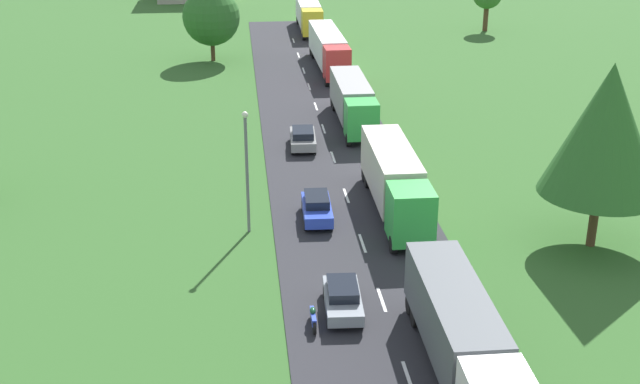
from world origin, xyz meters
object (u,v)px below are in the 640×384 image
Objects in this scene: car_second at (343,298)px; car_fourth at (303,138)px; truck_fifth at (309,14)px; tree_pine at (606,130)px; car_third at (317,207)px; lamppost_second at (247,166)px; tree_birch at (211,17)px; truck_second at (395,180)px; truck_fourth at (329,48)px; truck_lead at (461,335)px; motorcycle_courier at (313,317)px; truck_third at (353,100)px.

car_fourth is (0.06, 24.17, 0.04)m from car_second.
truck_fifth is 63.05m from tree_pine.
car_third is 17.17m from tree_pine.
lamppost_second is 43.67m from tree_birch.
truck_second is 0.84× the size of truck_fourth.
truck_fifth is at bearing 99.73° from tree_pine.
motorcycle_courier is at bearing 141.59° from truck_lead.
car_third is (-4.79, -18.65, -1.21)m from truck_third.
truck_fifth is (-0.16, 38.32, 0.02)m from truck_third.
tree_birch reaches higher than car_second.
motorcycle_courier is (-1.63, -25.43, -0.31)m from car_fourth.
truck_second is 2.96× the size of car_second.
tree_birch reaches higher than truck_lead.
truck_second is 1.05× the size of truck_third.
lamppost_second reaches higher than car_fourth.
truck_third is 31.50m from motorcycle_courier.
tree_birch is (-11.89, 5.01, 2.49)m from truck_fourth.
lamppost_second is 0.70× the size of tree_pine.
truck_fourth is at bearing 82.79° from motorcycle_courier.
tree_pine reaches higher than lamppost_second.
truck_third is 26.31m from tree_pine.
truck_second is at bearing 11.52° from lamppost_second.
tree_birch is (-7.18, 53.34, 3.87)m from car_second.
truck_second is 12.73m from tree_pine.
car_third is (-0.19, 10.94, 0.06)m from car_second.
car_second is at bearing -89.03° from car_third.
truck_fifth is at bearing 85.02° from motorcycle_courier.
truck_second is 14.42m from motorcycle_courier.
truck_third is 2.82× the size of car_second.
truck_fourth is 24.65m from car_fourth.
truck_fourth is 37.74m from car_third.
car_fourth is (-4.55, -5.42, -1.23)m from truck_third.
truck_fourth is 50.02m from motorcycle_courier.
tree_birch is at bearing 99.37° from car_third.
truck_lead is 60.38m from tree_birch.
truck_third reaches higher than car_third.
truck_fifth reaches higher than car_third.
truck_third is at bearing 65.68° from lamppost_second.
car_second is at bearing -82.33° from tree_birch.
tree_birch reaches higher than motorcycle_courier.
truck_fifth is (-0.26, 56.29, -0.11)m from truck_second.
motorcycle_courier is at bearing -97.21° from truck_fourth.
truck_third is 6.07× the size of motorcycle_courier.
tree_pine is (22.26, -47.40, 2.25)m from tree_birch.
truck_third is at bearing -89.77° from truck_fifth.
truck_third reaches higher than car_fourth.
car_second is 0.98× the size of car_third.
truck_lead is 17.99m from lamppost_second.
truck_lead is 1.59× the size of tree_birch.
truck_fifth is 6.40× the size of motorcycle_courier.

